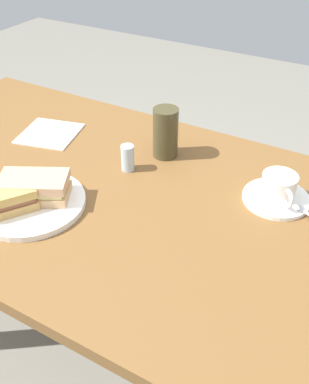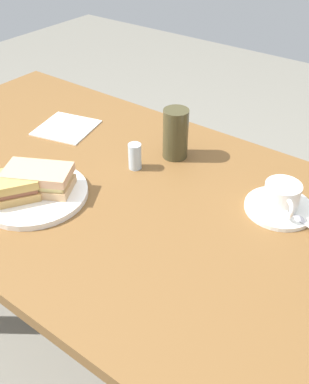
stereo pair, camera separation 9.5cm
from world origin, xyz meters
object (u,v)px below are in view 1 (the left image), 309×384
object	(u,v)px
coffee_saucer	(276,198)
spoon	(305,212)
salt_shaker	(128,158)
sandwich_plate	(31,203)
sandwich_front	(34,187)
drinking_glass	(165,133)
napkin	(50,134)
dining_table	(104,226)
coffee_cup	(279,186)
sandwich_back	(7,198)

from	to	relation	value
coffee_saucer	spoon	xyz separation A→B (m)	(0.07, -0.03, 0.01)
salt_shaker	sandwich_plate	bearing A→B (deg)	-115.45
sandwich_front	salt_shaker	distance (m)	0.24
sandwich_front	drinking_glass	bearing A→B (deg)	64.16
sandwich_front	salt_shaker	world-z (taller)	same
sandwich_plate	napkin	xyz separation A→B (m)	(-0.18, 0.27, -0.01)
dining_table	spoon	bearing A→B (deg)	14.63
sandwich_plate	drinking_glass	world-z (taller)	drinking_glass
coffee_cup	spoon	size ratio (longest dim) A/B	0.93
coffee_saucer	napkin	bearing A→B (deg)	-178.55
dining_table	coffee_cup	bearing A→B (deg)	20.36
sandwich_back	salt_shaker	distance (m)	0.30
sandwich_plate	coffee_cup	bearing A→B (deg)	31.47
coffee_saucer	drinking_glass	bearing A→B (deg)	171.27
drinking_glass	napkin	bearing A→B (deg)	-169.20
coffee_saucer	sandwich_back	bearing A→B (deg)	-146.31
coffee_cup	napkin	bearing A→B (deg)	-178.67
spoon	drinking_glass	xyz separation A→B (m)	(-0.38, 0.07, 0.05)
sandwich_back	napkin	bearing A→B (deg)	116.46
dining_table	salt_shaker	size ratio (longest dim) A/B	20.18
dining_table	sandwich_plate	world-z (taller)	sandwich_plate
dining_table	coffee_saucer	distance (m)	0.43
dining_table	drinking_glass	world-z (taller)	drinking_glass
coffee_saucer	salt_shaker	xyz separation A→B (m)	(-0.35, -0.06, 0.03)
dining_table	sandwich_front	bearing A→B (deg)	-122.63
coffee_cup	spoon	distance (m)	0.08
napkin	sandwich_front	bearing A→B (deg)	-54.62
sandwich_plate	coffee_saucer	world-z (taller)	sandwich_plate
spoon	drinking_glass	size ratio (longest dim) A/B	0.74
sandwich_back	napkin	size ratio (longest dim) A/B	0.93
sandwich_plate	spoon	size ratio (longest dim) A/B	2.49
sandwich_back	salt_shaker	bearing A→B (deg)	63.68
napkin	salt_shaker	size ratio (longest dim) A/B	2.26
coffee_saucer	napkin	xyz separation A→B (m)	(-0.64, -0.02, -0.00)
sandwich_back	dining_table	bearing A→B (deg)	59.59
coffee_cup	drinking_glass	bearing A→B (deg)	171.07
sandwich_back	coffee_cup	world-z (taller)	coffee_cup
coffee_cup	napkin	size ratio (longest dim) A/B	0.60
sandwich_plate	coffee_saucer	distance (m)	0.54
coffee_saucer	coffee_cup	distance (m)	0.04
dining_table	coffee_cup	size ratio (longest dim) A/B	14.94
sandwich_plate	sandwich_back	size ratio (longest dim) A/B	1.71
coffee_cup	salt_shaker	xyz separation A→B (m)	(-0.36, -0.06, -0.01)
sandwich_plate	spoon	distance (m)	0.59
sandwich_front	coffee_saucer	bearing A→B (deg)	30.26
dining_table	coffee_saucer	size ratio (longest dim) A/B	8.95
sandwich_back	spoon	world-z (taller)	sandwich_back
dining_table	spoon	distance (m)	0.49
dining_table	sandwich_plate	distance (m)	0.22
salt_shaker	spoon	bearing A→B (deg)	4.35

